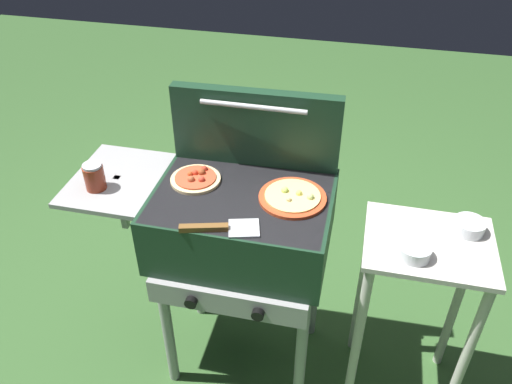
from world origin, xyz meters
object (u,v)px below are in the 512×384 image
object	(u,v)px
pizza_cheese	(293,197)
topping_bowl_near	(469,227)
pizza_pepperoni	(196,178)
sauce_jar	(94,177)
grill	(239,226)
topping_bowl_far	(414,252)
spatula	(220,228)
prep_table	(417,290)

from	to	relation	value
pizza_cheese	topping_bowl_near	distance (m)	0.62
pizza_pepperoni	sauce_jar	xyz separation A→B (m)	(-0.33, -0.12, 0.04)
grill	pizza_cheese	xyz separation A→B (m)	(0.19, 0.02, 0.15)
sauce_jar	topping_bowl_near	world-z (taller)	sauce_jar
pizza_pepperoni	sauce_jar	distance (m)	0.36
topping_bowl_near	topping_bowl_far	size ratio (longest dim) A/B	1.01
grill	pizza_cheese	world-z (taller)	pizza_cheese
pizza_cheese	sauce_jar	world-z (taller)	sauce_jar
pizza_pepperoni	topping_bowl_near	size ratio (longest dim) A/B	1.69
spatula	prep_table	bearing A→B (deg)	16.35
pizza_pepperoni	spatula	distance (m)	0.30
grill	topping_bowl_near	bearing A→B (deg)	6.35
spatula	topping_bowl_near	world-z (taller)	spatula
sauce_jar	prep_table	xyz separation A→B (m)	(1.18, 0.08, -0.38)
grill	pizza_cheese	distance (m)	0.25
pizza_cheese	topping_bowl_far	world-z (taller)	pizza_cheese
prep_table	topping_bowl_far	size ratio (longest dim) A/B	7.52
spatula	topping_bowl_near	size ratio (longest dim) A/B	2.43
sauce_jar	topping_bowl_near	xyz separation A→B (m)	(1.31, 0.16, -0.12)
pizza_pepperoni	sauce_jar	bearing A→B (deg)	-159.61
prep_table	topping_bowl_near	world-z (taller)	topping_bowl_near
pizza_pepperoni	prep_table	distance (m)	0.91
pizza_pepperoni	topping_bowl_near	distance (m)	0.98
spatula	prep_table	world-z (taller)	spatula
prep_table	topping_bowl_far	distance (m)	0.28
pizza_pepperoni	topping_bowl_far	bearing A→B (deg)	-9.55
pizza_pepperoni	spatula	size ratio (longest dim) A/B	0.69
grill	spatula	world-z (taller)	spatula
grill	pizza_pepperoni	size ratio (longest dim) A/B	5.22
grill	spatula	bearing A→B (deg)	-92.43
spatula	topping_bowl_far	xyz separation A→B (m)	(0.63, 0.11, -0.08)
sauce_jar	topping_bowl_far	world-z (taller)	sauce_jar
sauce_jar	pizza_cheese	bearing A→B (deg)	7.61
sauce_jar	grill	bearing A→B (deg)	8.31
sauce_jar	topping_bowl_far	xyz separation A→B (m)	(1.12, -0.01, -0.12)
spatula	topping_bowl_near	bearing A→B (deg)	19.35
pizza_pepperoni	topping_bowl_near	world-z (taller)	pizza_pepperoni
sauce_jar	spatula	size ratio (longest dim) A/B	0.38
topping_bowl_far	pizza_cheese	bearing A→B (deg)	166.50
pizza_cheese	topping_bowl_near	world-z (taller)	pizza_cheese
pizza_pepperoni	sauce_jar	size ratio (longest dim) A/B	1.82
pizza_cheese	spatula	size ratio (longest dim) A/B	0.90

